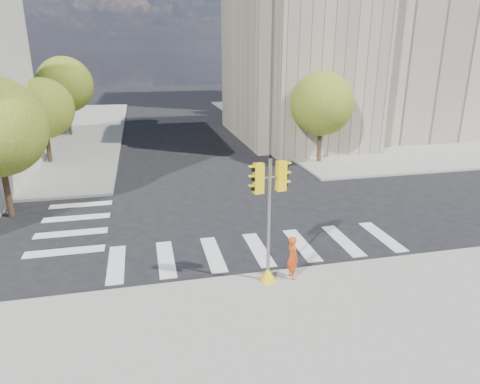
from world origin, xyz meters
name	(u,v)px	position (x,y,z in m)	size (l,w,h in m)	color
ground	(248,229)	(0.00, 0.00, 0.00)	(160.00, 160.00, 0.00)	black
sidewalk_far_right	(367,120)	(20.00, 26.00, 0.07)	(28.00, 40.00, 0.15)	gray
civic_building	(369,52)	(15.59, 19.12, 7.26)	(26.00, 16.00, 19.39)	gray
tree_lw_mid	(43,109)	(-10.50, 14.00, 3.76)	(4.00, 4.00, 5.77)	#382616
tree_lw_far	(65,85)	(-10.50, 24.00, 4.54)	(4.80, 4.80, 6.95)	#382616
tree_re_near	(322,104)	(7.50, 10.00, 4.05)	(4.20, 4.20, 6.16)	#382616
tree_re_mid	(270,85)	(7.50, 22.00, 4.35)	(4.60, 4.60, 6.66)	#382616
tree_re_far	(240,81)	(7.50, 34.00, 3.87)	(4.00, 4.00, 5.88)	#382616
lamp_near	(307,90)	(8.00, 14.00, 4.58)	(0.35, 0.18, 8.11)	black
lamp_far	(258,78)	(8.00, 28.00, 4.58)	(0.35, 0.18, 8.11)	black
traffic_signal	(269,231)	(-0.50, -4.61, 1.96)	(1.08, 0.56, 4.30)	yellow
photographer	(293,257)	(0.36, -4.60, 0.90)	(0.55, 0.36, 1.50)	#CF4613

